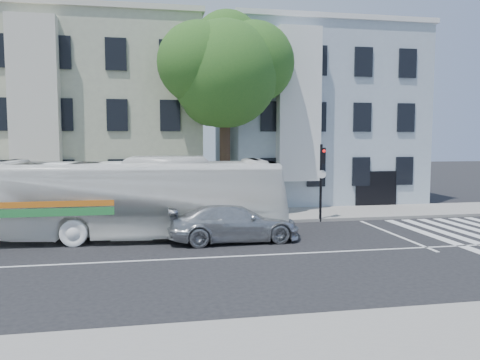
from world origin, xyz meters
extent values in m
plane|color=black|center=(0.00, 0.00, 0.00)|extent=(120.00, 120.00, 0.00)
cube|color=gray|center=(0.00, 8.00, 0.07)|extent=(80.00, 4.00, 0.15)
cube|color=gray|center=(0.00, -8.00, 0.07)|extent=(80.00, 4.00, 0.15)
cube|color=#A3A58A|center=(-7.00, 15.00, 5.50)|extent=(12.00, 10.00, 11.00)
cube|color=#9CAAB9|center=(7.00, 15.00, 5.50)|extent=(12.00, 10.00, 11.00)
cylinder|color=#2D2116|center=(0.00, 8.50, 2.60)|extent=(0.56, 0.56, 5.20)
sphere|color=#164618|center=(0.00, 8.50, 7.50)|extent=(5.60, 5.60, 5.60)
sphere|color=#164618|center=(1.60, 8.90, 8.20)|extent=(4.40, 4.40, 4.40)
sphere|color=#164618|center=(-1.40, 8.20, 8.00)|extent=(4.20, 4.20, 4.20)
sphere|color=#164618|center=(0.30, 9.70, 9.20)|extent=(3.80, 3.80, 3.80)
sphere|color=#164618|center=(-0.60, 9.10, 6.50)|extent=(3.40, 3.40, 3.40)
imported|color=white|center=(-4.37, 3.75, 1.70)|extent=(3.67, 12.40, 3.41)
imported|color=silver|center=(-0.58, 2.48, 0.78)|extent=(2.35, 5.44, 1.56)
cylinder|color=black|center=(4.45, 6.05, 1.94)|extent=(0.13, 0.13, 3.87)
cube|color=black|center=(4.45, 5.80, 3.32)|extent=(0.32, 0.29, 0.78)
sphere|color=red|center=(4.45, 5.67, 3.55)|extent=(0.15, 0.15, 0.15)
cylinder|color=white|center=(4.45, 5.90, 2.40)|extent=(0.38, 0.20, 0.41)
camera|label=1|loc=(-3.73, -15.99, 4.18)|focal=35.00mm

